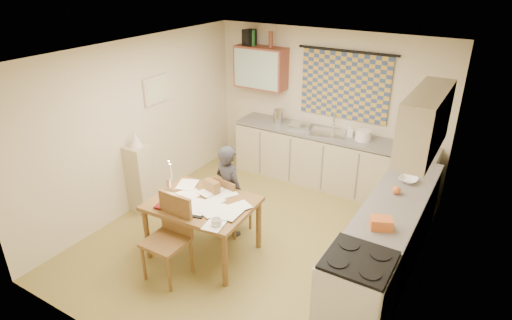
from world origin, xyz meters
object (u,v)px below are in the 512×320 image
Objects in this scene: dining_table at (204,227)px; chair_far at (233,214)px; stove at (354,300)px; shelf_stand at (140,179)px; counter_right at (387,242)px; counter_back at (329,160)px; person at (229,191)px.

chair_far is at bearing 83.03° from dining_table.
stove is 0.95× the size of shelf_stand.
counter_right is at bearing -166.50° from chair_far.
shelf_stand is (-1.44, 0.36, 0.14)m from dining_table.
chair_far is (0.04, 0.60, -0.11)m from dining_table.
counter_back is at bearing 116.35° from stove.
counter_right is 2.10m from person.
dining_table is at bearing 94.76° from chair_far.
shelf_stand is (-1.48, -0.24, 0.26)m from chair_far.
counter_back reaches higher than dining_table.
counter_back is 3.87× the size of chair_far.
counter_right is 2.08m from chair_far.
person is 1.25× the size of shelf_stand.
counter_back is 2.06m from chair_far.
person is (-2.08, 0.93, 0.16)m from stove.
shelf_stand is at bearing 162.61° from dining_table.
stove is 0.75× the size of dining_table.
chair_far is (-2.06, 0.98, -0.23)m from stove.
counter_back is 2.53× the size of person.
stove is 2.28m from person.
chair_far is (-2.06, -0.19, -0.19)m from counter_right.
dining_table is (-2.10, -0.78, -0.07)m from counter_right.
shelf_stand is (-2.09, -2.20, 0.07)m from counter_back.
dining_table is 1.49m from shelf_stand.
counter_right is at bearing 6.85° from shelf_stand.
stove is 0.76× the size of person.
person is (-0.01, -0.05, 0.39)m from chair_far.
counter_right is 2.82× the size of shelf_stand.
person is at bearing -107.25° from counter_back.
counter_right is 3.46× the size of chair_far.
stove is 3.62m from shelf_stand.
counter_right is (1.45, -1.77, -0.00)m from counter_back.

